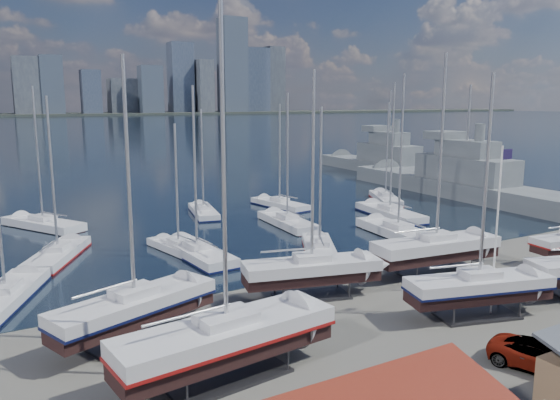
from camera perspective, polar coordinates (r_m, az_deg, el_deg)
ground at (r=39.84m, az=15.65°, el=-10.80°), size 1400.00×1400.00×0.00m
water at (r=337.23m, az=-25.23°, el=6.88°), size 1400.00×600.00×0.40m
sailboat_cradle_0 at (r=33.89m, az=-14.92°, el=-10.76°), size 10.68×6.20×16.61m
sailboat_cradle_1 at (r=28.69m, az=-5.60°, el=-14.17°), size 12.13×4.65×18.88m
sailboat_cradle_2 at (r=39.77m, az=3.34°, el=-7.28°), size 10.30×5.09×16.18m
sailboat_cradle_3 at (r=38.51m, az=20.06°, el=-8.54°), size 10.16×5.23×15.83m
sailboat_cradle_4 at (r=46.80m, az=15.98°, el=-4.87°), size 11.25×4.26×17.78m
sailboat_moored_0 at (r=43.72m, az=-26.73°, el=-9.21°), size 7.01×10.75×15.66m
sailboat_moored_1 at (r=53.29m, az=-22.17°, el=-5.47°), size 7.25×10.35×15.23m
sailboat_moored_2 at (r=66.69m, az=-23.50°, el=-2.49°), size 8.09×10.96×16.45m
sailboat_moored_3 at (r=50.49m, az=-8.64°, el=-5.66°), size 3.79×11.00×16.16m
sailboat_moored_4 at (r=52.58m, az=-10.54°, el=-5.06°), size 3.91×8.67×12.64m
sailboat_moored_5 at (r=69.04m, az=-7.99°, el=-1.33°), size 4.46×9.55×13.78m
sailboat_moored_6 at (r=51.32m, az=4.15°, el=-5.31°), size 6.84×9.68×14.27m
sailboat_moored_7 at (r=62.37m, az=0.77°, el=-2.46°), size 3.58×10.56×15.69m
sailboat_moored_8 at (r=73.24m, az=-0.03°, el=-0.56°), size 4.26×9.94×14.39m
sailboat_moored_9 at (r=58.77m, az=12.22°, el=-3.49°), size 4.49×11.93×17.59m
sailboat_moored_10 at (r=68.52m, az=11.40°, el=-1.52°), size 4.59×11.74×17.09m
sailboat_moored_11 at (r=78.95m, az=10.95°, el=0.04°), size 6.87×9.96×14.62m
naval_ship_east at (r=85.67m, az=18.69°, el=1.40°), size 8.84×44.99×18.03m
naval_ship_west at (r=109.50m, az=11.20°, el=3.57°), size 8.00×40.31×17.61m
car_b at (r=28.03m, az=17.15°, el=-18.60°), size 4.64×2.01×1.48m
car_c at (r=33.06m, az=25.83°, el=-14.54°), size 4.33×6.04×1.53m
flagpole at (r=38.02m, az=21.82°, el=-2.00°), size 1.00×0.12×11.31m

